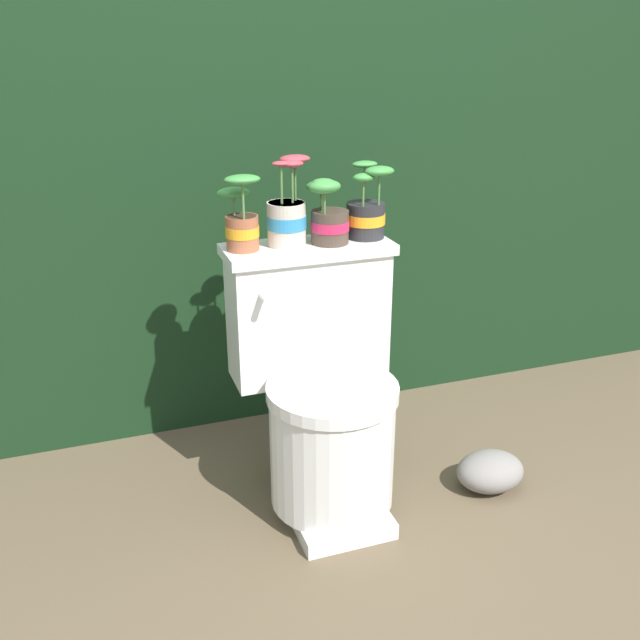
{
  "coord_description": "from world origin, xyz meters",
  "views": [
    {
      "loc": [
        -0.59,
        -1.68,
        1.33
      ],
      "look_at": [
        0.03,
        0.07,
        0.58
      ],
      "focal_mm": 40.0,
      "sensor_mm": 36.0,
      "label": 1
    }
  ],
  "objects_px": {
    "toilet": "(323,395)",
    "potted_plant_midright": "(366,212)",
    "potted_plant_midleft": "(287,217)",
    "potted_plant_middle": "(328,217)",
    "potted_plant_left": "(241,221)",
    "garden_stone": "(490,471)"
  },
  "relations": [
    {
      "from": "toilet",
      "to": "potted_plant_left",
      "type": "relative_size",
      "value": 3.58
    },
    {
      "from": "potted_plant_midleft",
      "to": "potted_plant_midright",
      "type": "bearing_deg",
      "value": 0.06
    },
    {
      "from": "potted_plant_middle",
      "to": "garden_stone",
      "type": "xyz_separation_m",
      "value": [
        0.45,
        -0.25,
        -0.79
      ]
    },
    {
      "from": "toilet",
      "to": "garden_stone",
      "type": "height_order",
      "value": "toilet"
    },
    {
      "from": "potted_plant_midleft",
      "to": "potted_plant_middle",
      "type": "bearing_deg",
      "value": -9.31
    },
    {
      "from": "potted_plant_left",
      "to": "potted_plant_middle",
      "type": "height_order",
      "value": "potted_plant_left"
    },
    {
      "from": "potted_plant_midright",
      "to": "potted_plant_left",
      "type": "bearing_deg",
      "value": -178.97
    },
    {
      "from": "potted_plant_middle",
      "to": "garden_stone",
      "type": "height_order",
      "value": "potted_plant_middle"
    },
    {
      "from": "potted_plant_midright",
      "to": "garden_stone",
      "type": "bearing_deg",
      "value": -40.0
    },
    {
      "from": "potted_plant_left",
      "to": "potted_plant_midleft",
      "type": "height_order",
      "value": "potted_plant_midleft"
    },
    {
      "from": "potted_plant_left",
      "to": "garden_stone",
      "type": "height_order",
      "value": "potted_plant_left"
    },
    {
      "from": "potted_plant_midleft",
      "to": "garden_stone",
      "type": "xyz_separation_m",
      "value": [
        0.56,
        -0.27,
        -0.79
      ]
    },
    {
      "from": "potted_plant_midleft",
      "to": "potted_plant_middle",
      "type": "relative_size",
      "value": 1.31
    },
    {
      "from": "toilet",
      "to": "potted_plant_midright",
      "type": "distance_m",
      "value": 0.55
    },
    {
      "from": "toilet",
      "to": "garden_stone",
      "type": "xyz_separation_m",
      "value": [
        0.51,
        -0.13,
        -0.29
      ]
    },
    {
      "from": "potted_plant_left",
      "to": "potted_plant_midright",
      "type": "distance_m",
      "value": 0.37
    },
    {
      "from": "garden_stone",
      "to": "potted_plant_left",
      "type": "bearing_deg",
      "value": 159.13
    },
    {
      "from": "toilet",
      "to": "potted_plant_midright",
      "type": "relative_size",
      "value": 3.55
    },
    {
      "from": "potted_plant_midright",
      "to": "garden_stone",
      "type": "xyz_separation_m",
      "value": [
        0.32,
        -0.27,
        -0.78
      ]
    },
    {
      "from": "potted_plant_middle",
      "to": "potted_plant_midright",
      "type": "distance_m",
      "value": 0.13
    },
    {
      "from": "potted_plant_left",
      "to": "garden_stone",
      "type": "xyz_separation_m",
      "value": [
        0.69,
        -0.26,
        -0.79
      ]
    },
    {
      "from": "potted_plant_left",
      "to": "potted_plant_midright",
      "type": "height_order",
      "value": "potted_plant_midright"
    }
  ]
}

